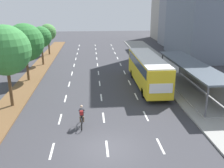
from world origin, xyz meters
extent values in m
plane|color=#38383D|center=(0.00, 0.00, 0.00)|extent=(140.00, 140.00, 0.00)
cube|color=brown|center=(-8.30, 20.00, 0.06)|extent=(2.60, 52.00, 0.12)
cube|color=gray|center=(9.25, 20.00, 0.07)|extent=(4.50, 52.00, 0.15)
cube|color=white|center=(-3.50, 0.00, 0.00)|extent=(0.14, 1.88, 0.01)
cube|color=white|center=(-3.50, 4.57, 0.00)|extent=(0.14, 1.88, 0.01)
cube|color=white|center=(-3.50, 9.13, 0.00)|extent=(0.14, 1.88, 0.01)
cube|color=white|center=(-3.50, 13.69, 0.00)|extent=(0.14, 1.88, 0.01)
cube|color=white|center=(-3.50, 18.25, 0.00)|extent=(0.14, 1.88, 0.01)
cube|color=white|center=(-3.50, 22.81, 0.00)|extent=(0.14, 1.88, 0.01)
cube|color=white|center=(-3.50, 27.37, 0.00)|extent=(0.14, 1.88, 0.01)
cube|color=white|center=(-3.50, 31.93, 0.00)|extent=(0.14, 1.88, 0.01)
cube|color=white|center=(-3.50, 36.50, 0.00)|extent=(0.14, 1.88, 0.01)
cube|color=white|center=(-3.50, 41.06, 0.00)|extent=(0.14, 1.88, 0.01)
cube|color=white|center=(0.00, 0.00, 0.00)|extent=(0.14, 1.88, 0.01)
cube|color=white|center=(0.00, 4.57, 0.00)|extent=(0.14, 1.88, 0.01)
cube|color=white|center=(0.00, 9.13, 0.00)|extent=(0.14, 1.88, 0.01)
cube|color=white|center=(0.00, 13.69, 0.00)|extent=(0.14, 1.88, 0.01)
cube|color=white|center=(0.00, 18.25, 0.00)|extent=(0.14, 1.88, 0.01)
cube|color=white|center=(0.00, 22.81, 0.00)|extent=(0.14, 1.88, 0.01)
cube|color=white|center=(0.00, 27.37, 0.00)|extent=(0.14, 1.88, 0.01)
cube|color=white|center=(0.00, 31.93, 0.00)|extent=(0.14, 1.88, 0.01)
cube|color=white|center=(0.00, 36.50, 0.00)|extent=(0.14, 1.88, 0.01)
cube|color=white|center=(0.00, 41.06, 0.00)|extent=(0.14, 1.88, 0.01)
cube|color=white|center=(3.50, 0.00, 0.00)|extent=(0.14, 1.88, 0.01)
cube|color=white|center=(3.50, 4.57, 0.00)|extent=(0.14, 1.88, 0.01)
cube|color=white|center=(3.50, 9.13, 0.00)|extent=(0.14, 1.88, 0.01)
cube|color=white|center=(3.50, 13.69, 0.00)|extent=(0.14, 1.88, 0.01)
cube|color=white|center=(3.50, 18.25, 0.00)|extent=(0.14, 1.88, 0.01)
cube|color=white|center=(3.50, 22.81, 0.00)|extent=(0.14, 1.88, 0.01)
cube|color=white|center=(3.50, 27.37, 0.00)|extent=(0.14, 1.88, 0.01)
cube|color=white|center=(3.50, 31.93, 0.00)|extent=(0.14, 1.88, 0.01)
cube|color=white|center=(3.50, 36.50, 0.00)|extent=(0.14, 1.88, 0.01)
cube|color=white|center=(3.50, 41.06, 0.00)|extent=(0.14, 1.88, 0.01)
cube|color=gray|center=(9.25, 10.00, 0.20)|extent=(2.60, 13.38, 0.10)
cylinder|color=#56565B|center=(8.07, 3.56, 1.55)|extent=(0.16, 0.16, 2.60)
cylinder|color=#56565B|center=(8.07, 16.45, 1.55)|extent=(0.16, 0.16, 2.60)
cylinder|color=#56565B|center=(10.43, 16.45, 1.55)|extent=(0.16, 0.16, 2.60)
cube|color=gray|center=(10.49, 10.00, 1.55)|extent=(0.10, 12.72, 2.34)
cube|color=#4C5660|center=(9.25, 10.00, 2.93)|extent=(2.90, 13.78, 0.16)
cube|color=yellow|center=(5.25, 12.25, 1.85)|extent=(2.50, 11.20, 2.80)
cube|color=#2D3D4C|center=(5.25, 12.25, 2.70)|extent=(2.54, 10.30, 0.90)
cube|color=silver|center=(5.25, 12.25, 3.31)|extent=(2.45, 10.98, 0.12)
cube|color=#2D3D4C|center=(5.25, 17.87, 2.20)|extent=(2.25, 0.06, 1.54)
cube|color=white|center=(5.25, 6.63, 1.65)|extent=(2.12, 0.04, 0.90)
cylinder|color=black|center=(4.15, 15.73, 0.50)|extent=(0.30, 1.00, 1.00)
cylinder|color=black|center=(6.35, 15.73, 0.50)|extent=(0.30, 1.00, 1.00)
cylinder|color=black|center=(4.15, 8.78, 0.50)|extent=(0.30, 1.00, 1.00)
cylinder|color=black|center=(6.35, 8.78, 0.50)|extent=(0.30, 1.00, 1.00)
torus|color=black|center=(-1.69, 3.70, 0.36)|extent=(0.06, 0.72, 0.72)
torus|color=black|center=(-1.69, 2.60, 0.36)|extent=(0.06, 0.72, 0.72)
cylinder|color=black|center=(-1.69, 3.15, 0.64)|extent=(0.05, 0.94, 0.05)
cylinder|color=black|center=(-1.69, 3.05, 0.46)|extent=(0.05, 0.57, 0.42)
cylinder|color=black|center=(-1.69, 2.95, 0.66)|extent=(0.04, 0.04, 0.40)
cube|color=black|center=(-1.69, 2.95, 0.86)|extent=(0.12, 0.24, 0.06)
cylinder|color=black|center=(-1.69, 3.65, 0.91)|extent=(0.46, 0.04, 0.04)
cube|color=black|center=(-1.69, 3.13, 1.19)|extent=(0.30, 0.36, 0.59)
cube|color=#A82323|center=(-1.69, 2.97, 1.21)|extent=(0.26, 0.26, 0.42)
sphere|color=beige|center=(-1.69, 3.25, 1.61)|extent=(0.20, 0.20, 0.20)
cylinder|color=brown|center=(-1.81, 3.10, 0.79)|extent=(0.12, 0.42, 0.25)
cylinder|color=brown|center=(-1.81, 3.27, 0.53)|extent=(0.10, 0.17, 0.41)
cylinder|color=brown|center=(-1.57, 3.10, 0.79)|extent=(0.12, 0.42, 0.25)
cylinder|color=brown|center=(-1.57, 3.27, 0.53)|extent=(0.10, 0.17, 0.41)
cylinder|color=black|center=(-1.86, 3.35, 1.24)|extent=(0.09, 0.47, 0.28)
cylinder|color=black|center=(-1.52, 3.35, 1.24)|extent=(0.09, 0.47, 0.28)
cylinder|color=brown|center=(-8.05, 7.51, 1.82)|extent=(0.28, 0.28, 3.40)
sphere|color=#38843D|center=(-8.05, 7.51, 5.11)|extent=(4.26, 4.26, 4.26)
cylinder|color=brown|center=(-8.43, 15.36, 1.52)|extent=(0.28, 0.28, 2.80)
sphere|color=#2D7533|center=(-8.43, 15.36, 4.57)|extent=(4.38, 4.38, 4.38)
cylinder|color=brown|center=(-8.09, 23.22, 1.59)|extent=(0.28, 0.28, 2.94)
sphere|color=#2D7533|center=(-8.09, 23.22, 4.20)|extent=(3.03, 3.03, 3.03)
cylinder|color=brown|center=(-8.37, 31.08, 1.53)|extent=(0.28, 0.28, 2.81)
sphere|color=#4C8E42|center=(-8.37, 31.08, 4.01)|extent=(2.88, 2.88, 2.88)
cube|color=gray|center=(20.32, 39.70, 7.17)|extent=(11.48, 8.09, 14.34)
cube|color=#A39E93|center=(20.79, 47.85, 6.63)|extent=(11.09, 12.78, 13.26)
camera|label=1|loc=(-0.83, -13.98, 8.91)|focal=40.14mm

